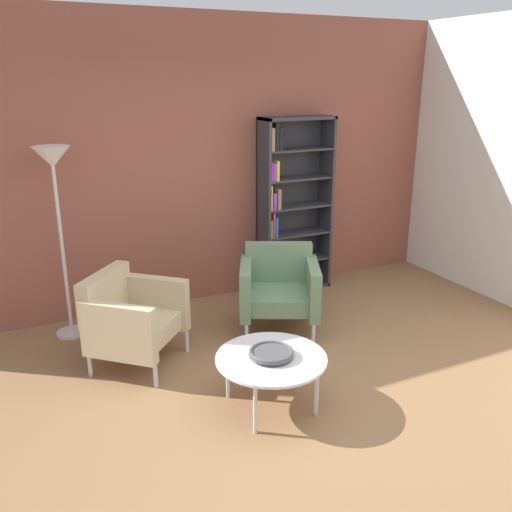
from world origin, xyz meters
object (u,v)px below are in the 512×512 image
object	(u,v)px
bookshelf_tall	(289,205)
decorative_bowl	(271,353)
armchair_spare_guest	(279,287)
armchair_near_window	(131,317)
coffee_table_low	(271,361)
floor_lamp_torchiere	(55,181)

from	to	relation	value
bookshelf_tall	decorative_bowl	xyz separation A→B (m)	(-1.24, -2.02, -0.53)
armchair_spare_guest	armchair_near_window	world-z (taller)	same
armchair_spare_guest	bookshelf_tall	bearing A→B (deg)	82.48
coffee_table_low	bookshelf_tall	bearing A→B (deg)	58.42
armchair_spare_guest	floor_lamp_torchiere	world-z (taller)	floor_lamp_torchiere
floor_lamp_torchiere	bookshelf_tall	bearing A→B (deg)	3.99
decorative_bowl	armchair_spare_guest	world-z (taller)	armchair_spare_guest
decorative_bowl	armchair_spare_guest	bearing A→B (deg)	59.84
coffee_table_low	floor_lamp_torchiere	distance (m)	2.44
armchair_spare_guest	armchair_near_window	bearing A→B (deg)	-151.31
decorative_bowl	floor_lamp_torchiere	size ratio (longest dim) A/B	0.18
floor_lamp_torchiere	armchair_near_window	bearing A→B (deg)	-63.11
armchair_near_window	floor_lamp_torchiere	bearing A→B (deg)	69.00
coffee_table_low	floor_lamp_torchiere	xyz separation A→B (m)	(-1.15, 1.86, 1.08)
armchair_spare_guest	floor_lamp_torchiere	distance (m)	2.21
decorative_bowl	armchair_near_window	xyz separation A→B (m)	(-0.75, 1.07, -0.02)
coffee_table_low	armchair_spare_guest	xyz separation A→B (m)	(0.67, 1.14, 0.04)
decorative_bowl	floor_lamp_torchiere	bearing A→B (deg)	121.76
armchair_near_window	bookshelf_tall	bearing A→B (deg)	-22.43
decorative_bowl	armchair_near_window	world-z (taller)	armchair_near_window
armchair_spare_guest	coffee_table_low	bearing A→B (deg)	-94.33
decorative_bowl	armchair_near_window	size ratio (longest dim) A/B	0.34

